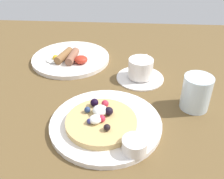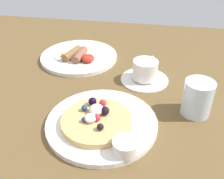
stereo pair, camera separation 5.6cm
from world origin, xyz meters
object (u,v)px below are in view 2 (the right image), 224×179
(pancake_plate, at_px, (102,123))
(coffee_saucer, at_px, (144,79))
(syrup_ramekin, at_px, (125,146))
(breakfast_plate, at_px, (79,57))
(coffee_cup, at_px, (145,69))
(water_glass, at_px, (197,98))

(pancake_plate, relative_size, coffee_saucer, 1.84)
(syrup_ramekin, distance_m, breakfast_plate, 0.44)
(pancake_plate, height_order, coffee_cup, coffee_cup)
(syrup_ramekin, height_order, water_glass, water_glass)
(coffee_saucer, bearing_deg, breakfast_plate, 155.94)
(coffee_cup, bearing_deg, water_glass, -45.09)
(coffee_cup, bearing_deg, syrup_ramekin, -93.63)
(pancake_plate, relative_size, water_glass, 2.92)
(pancake_plate, distance_m, water_glass, 0.23)
(breakfast_plate, xyz_separation_m, water_glass, (0.35, -0.23, 0.04))
(breakfast_plate, distance_m, water_glass, 0.42)
(coffee_saucer, relative_size, water_glass, 1.59)
(breakfast_plate, height_order, coffee_cup, coffee_cup)
(breakfast_plate, height_order, water_glass, water_glass)
(pancake_plate, xyz_separation_m, coffee_cup, (0.08, 0.21, 0.03))
(water_glass, bearing_deg, coffee_saucer, 135.41)
(syrup_ramekin, height_order, coffee_saucer, syrup_ramekin)
(pancake_plate, height_order, breakfast_plate, same)
(pancake_plate, height_order, water_glass, water_glass)
(pancake_plate, bearing_deg, breakfast_plate, 114.59)
(coffee_cup, distance_m, water_glass, 0.18)
(pancake_plate, xyz_separation_m, syrup_ramekin, (0.06, -0.08, 0.02))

